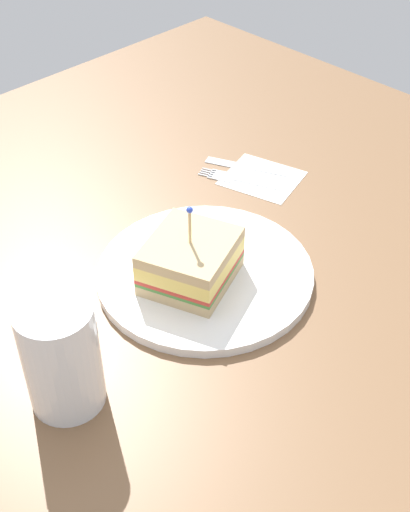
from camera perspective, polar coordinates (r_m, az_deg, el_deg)
ground_plane at (r=78.97cm, az=0.00°, el=-2.28°), size 108.10×108.10×2.00cm
plate at (r=77.93cm, az=0.00°, el=-1.43°), size 24.15×24.15×1.11cm
sandwich_half_center at (r=74.82cm, az=-1.32°, el=-0.32°), size 12.02×11.50×9.74cm
drink_glass at (r=64.08cm, az=-11.57°, el=-8.39°), size 6.95×6.95×11.50cm
napkin at (r=94.21cm, az=4.67°, el=6.37°), size 10.90×11.56×0.15cm
fork at (r=93.83cm, az=2.14°, el=6.40°), size 5.50×11.05×0.35cm
knife at (r=96.26cm, az=3.10°, el=7.33°), size 5.88×11.25×0.35cm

